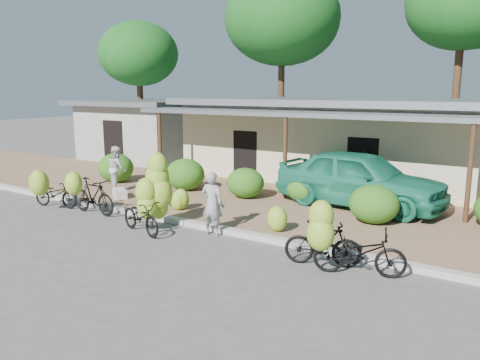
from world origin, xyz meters
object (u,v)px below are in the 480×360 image
object	(u,v)px
tree_back_left	(138,52)
bike_center	(150,199)
bike_far_right	(359,252)
tree_far_center	(280,17)
sack_far	(120,193)
bike_left	(90,194)
sack_near	(164,199)
vendor	(212,204)
tree_center_right	(460,3)
bike_far_left	(51,191)
bike_right	(322,238)
bystander	(117,169)
teal_van	(360,179)

from	to	relation	value
tree_back_left	bike_center	bearing A→B (deg)	-44.27
bike_far_right	tree_back_left	bearing A→B (deg)	38.13
tree_far_center	sack_far	size ratio (longest dim) A/B	13.43
tree_back_left	bike_center	distance (m)	17.94
bike_left	sack_near	bearing A→B (deg)	-31.68
sack_far	vendor	world-z (taller)	vendor
tree_center_right	vendor	distance (m)	16.66
tree_center_right	bike_left	world-z (taller)	tree_center_right
bike_far_left	bike_right	world-z (taller)	bike_right
tree_center_right	bystander	bearing A→B (deg)	-124.45
tree_center_right	bike_left	bearing A→B (deg)	-115.72
bike_center	sack_far	bearing A→B (deg)	75.07
tree_center_right	bike_far_right	xyz separation A→B (m)	(0.99, -15.45, -7.10)
tree_center_right	teal_van	world-z (taller)	tree_center_right
tree_center_right	tree_far_center	bearing A→B (deg)	-176.82
sack_near	bike_center	bearing A→B (deg)	-55.11
sack_near	bike_left	bearing A→B (deg)	-123.74
bike_left	teal_van	size ratio (longest dim) A/B	0.35
bike_far_right	bike_right	bearing A→B (deg)	79.42
sack_far	vendor	distance (m)	5.10
tree_far_center	bystander	size ratio (longest dim) A/B	6.20
bike_far_right	bystander	xyz separation A→B (m)	(-9.82, 2.57, 0.45)
bike_far_left	sack_near	xyz separation A→B (m)	(2.87, 2.04, -0.29)
bike_far_right	teal_van	bearing A→B (deg)	0.83
vendor	bike_left	bearing A→B (deg)	-1.89
bike_left	vendor	bearing A→B (deg)	-83.03
sack_far	bike_left	bearing A→B (deg)	-70.13
bike_far_left	sack_far	bearing A→B (deg)	-39.60
bike_center	sack_far	xyz separation A→B (m)	(-3.31, 1.95, -0.61)
bike_center	vendor	distance (m)	1.69
bike_far_right	bike_far_left	bearing A→B (deg)	71.84
bike_left	vendor	xyz separation A→B (m)	(4.27, 0.37, 0.21)
sack_near	teal_van	distance (m)	6.21
bike_right	bystander	bearing A→B (deg)	55.81
bike_left	bike_center	size ratio (longest dim) A/B	0.88
tree_back_left	sack_far	xyz separation A→B (m)	(9.02, -10.07, -5.65)
tree_far_center	vendor	bearing A→B (deg)	-67.72
bystander	teal_van	world-z (taller)	teal_van
bike_right	bike_far_right	xyz separation A→B (m)	(0.77, 0.10, -0.18)
bike_center	bike_right	distance (m)	4.90
tree_center_right	vendor	bearing A→B (deg)	-101.72
sack_near	bystander	world-z (taller)	bystander
vendor	teal_van	bearing A→B (deg)	-124.01
tree_far_center	tree_center_right	distance (m)	9.01
bike_center	bike_right	xyz separation A→B (m)	(4.89, -0.03, -0.21)
bike_center	sack_near	bearing A→B (deg)	50.44
bike_far_left	vendor	world-z (taller)	vendor
tree_back_left	tree_far_center	xyz separation A→B (m)	(8.00, 3.00, 1.72)
bike_far_left	bike_far_right	world-z (taller)	bike_far_left
vendor	tree_center_right	bearing A→B (deg)	-108.51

